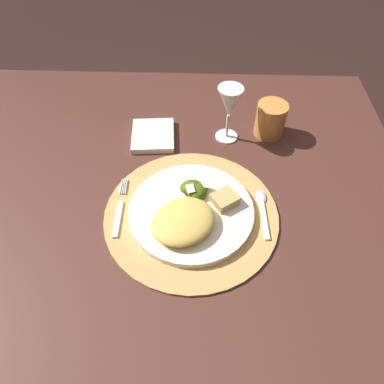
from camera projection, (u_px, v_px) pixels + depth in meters
ground_plane at (172, 306)px, 1.38m from camera, size 6.00×6.00×0.00m
dining_table at (163, 224)px, 0.96m from camera, size 1.20×1.00×0.70m
placemat at (191, 214)px, 0.79m from camera, size 0.39×0.39×0.01m
dinner_plate at (191, 211)px, 0.78m from camera, size 0.27×0.27×0.02m
pasta_serving at (183, 221)px, 0.73m from camera, size 0.18×0.18×0.03m
salad_greens at (196, 190)px, 0.80m from camera, size 0.08×0.07×0.03m
bread_piece at (225, 199)px, 0.78m from camera, size 0.07×0.07×0.02m
fork at (120, 210)px, 0.79m from camera, size 0.02×0.16×0.00m
spoon at (262, 206)px, 0.80m from camera, size 0.02×0.14×0.01m
napkin at (153, 135)px, 0.95m from camera, size 0.12×0.13×0.02m
wine_glass at (229, 104)px, 0.88m from camera, size 0.06×0.06×0.15m
amber_tumbler at (271, 120)px, 0.94m from camera, size 0.08×0.08×0.09m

